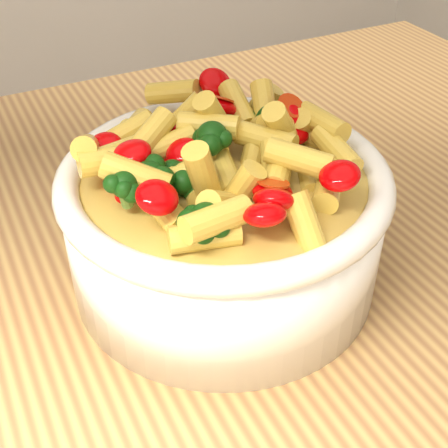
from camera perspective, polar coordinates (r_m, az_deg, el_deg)
name	(u,v)px	position (r m, az deg, el deg)	size (l,w,h in m)	color
table	(167,337)	(0.63, -5.19, -10.28)	(1.20, 0.80, 0.90)	tan
serving_bowl	(224,223)	(0.50, 0.00, 0.13)	(0.26, 0.26, 0.11)	white
pasta_salad	(224,148)	(0.46, 0.00, 6.96)	(0.20, 0.20, 0.05)	#FFD850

